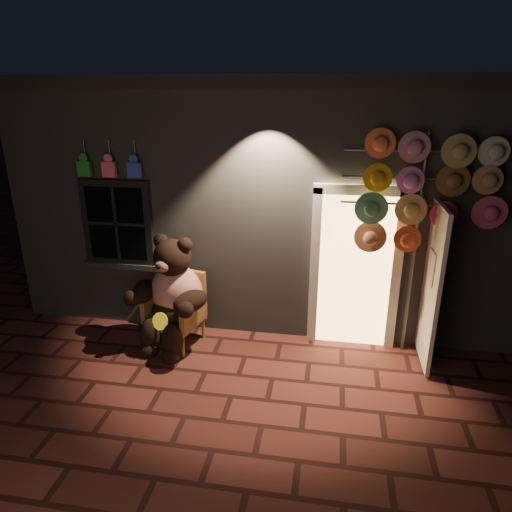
# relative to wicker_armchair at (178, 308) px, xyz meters

# --- Properties ---
(ground) EXTENTS (60.00, 60.00, 0.00)m
(ground) POSITION_rel_wicker_armchair_xyz_m (0.98, -1.11, -0.49)
(ground) COLOR #5B2723
(ground) RESTS_ON ground
(shop_building) EXTENTS (7.30, 5.95, 3.51)m
(shop_building) POSITION_rel_wicker_armchair_xyz_m (0.98, 2.87, 1.24)
(shop_building) COLOR slate
(shop_building) RESTS_ON ground
(wicker_armchair) EXTENTS (0.80, 0.76, 0.99)m
(wicker_armchair) POSITION_rel_wicker_armchair_xyz_m (0.00, 0.00, 0.00)
(wicker_armchair) COLOR #A27A3F
(wicker_armchair) RESTS_ON ground
(teddy_bear) EXTENTS (1.12, 1.00, 1.60)m
(teddy_bear) POSITION_rel_wicker_armchair_xyz_m (-0.02, -0.12, 0.24)
(teddy_bear) COLOR red
(teddy_bear) RESTS_ON ground
(hat_rack) EXTENTS (1.83, 0.22, 2.85)m
(hat_rack) POSITION_rel_wicker_armchair_xyz_m (3.04, 0.16, 1.69)
(hat_rack) COLOR #59595E
(hat_rack) RESTS_ON ground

